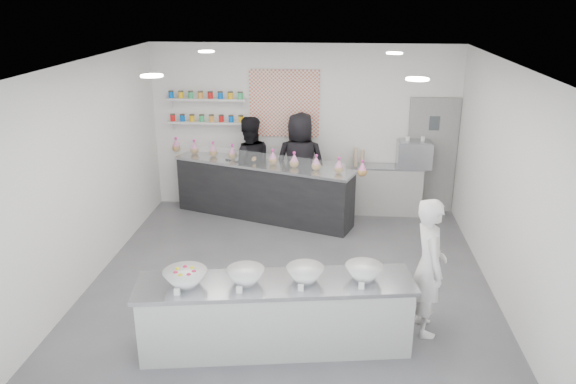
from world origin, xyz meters
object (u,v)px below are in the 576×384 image
object	(u,v)px
espresso_ledge	(388,190)
woman_prep	(429,267)
prep_counter	(276,315)
back_bar	(263,191)
staff_right	(300,165)
staff_left	(249,165)
espresso_machine	(414,154)

from	to	relation	value
espresso_ledge	woman_prep	xyz separation A→B (m)	(0.14, -3.78, 0.39)
espresso_ledge	prep_counter	bearing A→B (deg)	-110.27
back_bar	woman_prep	size ratio (longest dim) A/B	1.96
prep_counter	staff_right	distance (m)	4.15
espresso_ledge	staff_right	distance (m)	1.67
prep_counter	woman_prep	bearing A→B (deg)	7.44
prep_counter	staff_left	distance (m)	4.24
espresso_machine	prep_counter	bearing A→B (deg)	-115.01
espresso_ledge	woman_prep	world-z (taller)	woman_prep
back_bar	staff_right	distance (m)	0.81
espresso_machine	staff_left	bearing A→B (deg)	-176.78
prep_counter	back_bar	distance (m)	3.92
prep_counter	espresso_machine	world-z (taller)	espresso_machine
back_bar	espresso_ledge	world-z (taller)	back_bar
espresso_ledge	staff_right	xyz separation A→B (m)	(-1.59, -0.16, 0.48)
prep_counter	espresso_ledge	xyz separation A→B (m)	(1.58, 4.28, 0.03)
espresso_machine	woman_prep	world-z (taller)	woman_prep
espresso_machine	woman_prep	distance (m)	3.80
back_bar	woman_prep	bearing A→B (deg)	-35.37
back_bar	espresso_ledge	bearing A→B (deg)	30.02
back_bar	staff_right	xyz separation A→B (m)	(0.64, 0.25, 0.42)
staff_left	espresso_ledge	bearing A→B (deg)	168.60
prep_counter	staff_left	xyz separation A→B (m)	(-0.93, 4.11, 0.47)
espresso_ledge	staff_left	xyz separation A→B (m)	(-2.51, -0.16, 0.44)
espresso_machine	staff_right	bearing A→B (deg)	-175.30
espresso_ledge	woman_prep	bearing A→B (deg)	-87.82
prep_counter	staff_left	world-z (taller)	staff_left
prep_counter	espresso_ledge	world-z (taller)	espresso_ledge
espresso_machine	staff_left	xyz separation A→B (m)	(-2.93, -0.16, -0.23)
woman_prep	staff_left	size ratio (longest dim) A/B	0.94
back_bar	espresso_ledge	distance (m)	2.26
back_bar	staff_left	world-z (taller)	staff_left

